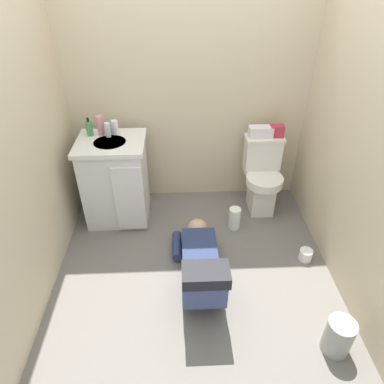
{
  "coord_description": "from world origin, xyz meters",
  "views": [
    {
      "loc": [
        -0.1,
        -2.02,
        2.18
      ],
      "look_at": [
        0.0,
        0.44,
        0.45
      ],
      "focal_mm": 32.26,
      "sensor_mm": 36.0,
      "label": 1
    }
  ],
  "objects": [
    {
      "name": "soap_dispenser",
      "position": [
        -0.89,
        0.84,
        0.89
      ],
      "size": [
        0.06,
        0.06,
        0.17
      ],
      "color": "#409155",
      "rests_on": "vanity_cabinet"
    },
    {
      "name": "bottle_white",
      "position": [
        -0.67,
        0.86,
        0.88
      ],
      "size": [
        0.06,
        0.06,
        0.13
      ],
      "primitive_type": "cylinder",
      "color": "silver",
      "rests_on": "vanity_cabinet"
    },
    {
      "name": "paper_towel_roll",
      "position": [
        0.41,
        0.48,
        0.11
      ],
      "size": [
        0.11,
        0.11,
        0.22
      ],
      "primitive_type": "cylinder",
      "color": "white",
      "rests_on": "ground_plane"
    },
    {
      "name": "toiletry_bag",
      "position": [
        0.81,
        0.89,
        0.81
      ],
      "size": [
        0.12,
        0.09,
        0.11
      ],
      "primitive_type": "cube",
      "color": "#B22D3F",
      "rests_on": "toilet"
    },
    {
      "name": "bottle_clear",
      "position": [
        -0.72,
        0.81,
        0.88
      ],
      "size": [
        0.05,
        0.05,
        0.13
      ],
      "primitive_type": "cylinder",
      "color": "silver",
      "rests_on": "vanity_cabinet"
    },
    {
      "name": "bottle_pink",
      "position": [
        -0.79,
        0.85,
        0.91
      ],
      "size": [
        0.06,
        0.06,
        0.17
      ],
      "primitive_type": "cylinder",
      "color": "pink",
      "rests_on": "vanity_cabinet"
    },
    {
      "name": "wall_back",
      "position": [
        0.0,
        1.12,
        1.2
      ],
      "size": [
        2.4,
        0.08,
        2.4
      ],
      "primitive_type": "cube",
      "color": "beige",
      "rests_on": "ground_plane"
    },
    {
      "name": "toilet_paper_roll",
      "position": [
        0.96,
        0.04,
        0.05
      ],
      "size": [
        0.11,
        0.11,
        0.1
      ],
      "primitive_type": "cylinder",
      "color": "white",
      "rests_on": "ground_plane"
    },
    {
      "name": "wall_left",
      "position": [
        -1.16,
        0.0,
        1.2
      ],
      "size": [
        0.08,
        2.15,
        2.4
      ],
      "primitive_type": "cube",
      "color": "beige",
      "rests_on": "ground_plane"
    },
    {
      "name": "vanity_cabinet",
      "position": [
        -0.7,
        0.71,
        0.42
      ],
      "size": [
        0.6,
        0.53,
        0.82
      ],
      "color": "silver",
      "rests_on": "ground_plane"
    },
    {
      "name": "tissue_box",
      "position": [
        0.66,
        0.89,
        0.8
      ],
      "size": [
        0.22,
        0.11,
        0.1
      ],
      "primitive_type": "cube",
      "color": "silver",
      "rests_on": "toilet"
    },
    {
      "name": "faucet",
      "position": [
        -0.7,
        0.86,
        0.87
      ],
      "size": [
        0.02,
        0.02,
        0.1
      ],
      "primitive_type": "cylinder",
      "color": "silver",
      "rests_on": "vanity_cabinet"
    },
    {
      "name": "toilet",
      "position": [
        0.71,
        0.8,
        0.37
      ],
      "size": [
        0.36,
        0.46,
        0.75
      ],
      "color": "silver",
      "rests_on": "ground_plane"
    },
    {
      "name": "person_plumber",
      "position": [
        0.05,
        -0.16,
        0.18
      ],
      "size": [
        0.39,
        1.06,
        0.52
      ],
      "color": "navy",
      "rests_on": "ground_plane"
    },
    {
      "name": "trash_can",
      "position": [
        0.9,
        -0.78,
        0.14
      ],
      "size": [
        0.18,
        0.18,
        0.27
      ],
      "primitive_type": "cylinder",
      "color": "gray",
      "rests_on": "ground_plane"
    },
    {
      "name": "wall_right",
      "position": [
        1.16,
        0.0,
        1.2
      ],
      "size": [
        0.08,
        2.15,
        2.4
      ],
      "primitive_type": "cube",
      "color": "beige",
      "rests_on": "ground_plane"
    },
    {
      "name": "ground_plane",
      "position": [
        0.0,
        0.0,
        -0.02
      ],
      "size": [
        2.74,
        3.15,
        0.04
      ],
      "primitive_type": "cube",
      "color": "slate"
    }
  ]
}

